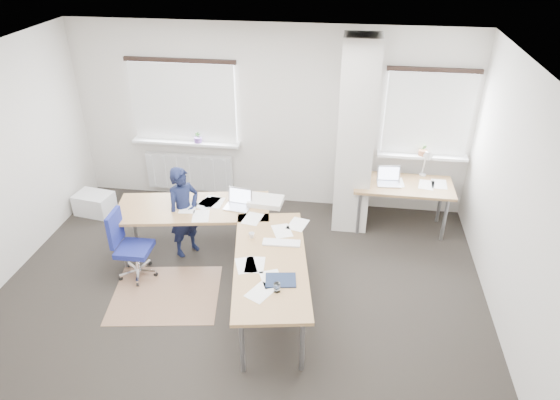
# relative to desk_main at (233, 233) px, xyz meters

# --- Properties ---
(ground) EXTENTS (6.00, 6.00, 0.00)m
(ground) POSITION_rel_desk_main_xyz_m (0.12, -0.42, -0.69)
(ground) COLOR black
(ground) RESTS_ON ground
(room_shell) EXTENTS (6.04, 5.04, 2.82)m
(room_shell) POSITION_rel_desk_main_xyz_m (0.30, 0.04, 1.05)
(room_shell) COLOR silver
(room_shell) RESTS_ON ground
(floor_mat) EXTENTS (1.45, 1.28, 0.01)m
(floor_mat) POSITION_rel_desk_main_xyz_m (-0.78, -0.44, -0.69)
(floor_mat) COLOR #88634A
(floor_mat) RESTS_ON ground
(white_crate) EXTENTS (0.60, 0.46, 0.33)m
(white_crate) POSITION_rel_desk_main_xyz_m (-2.52, 1.28, -0.53)
(white_crate) COLOR white
(white_crate) RESTS_ON ground
(desk_main) EXTENTS (2.82, 2.63, 0.96)m
(desk_main) POSITION_rel_desk_main_xyz_m (0.00, 0.00, 0.00)
(desk_main) COLOR #986441
(desk_main) RESTS_ON ground
(desk_side) EXTENTS (1.40, 0.75, 1.22)m
(desk_side) POSITION_rel_desk_main_xyz_m (2.15, 1.53, -0.01)
(desk_side) COLOR #986441
(desk_side) RESTS_ON ground
(task_chair) EXTENTS (0.51, 0.50, 0.93)m
(task_chair) POSITION_rel_desk_main_xyz_m (-1.29, -0.11, -0.43)
(task_chair) COLOR navy
(task_chair) RESTS_ON ground
(person) EXTENTS (0.53, 0.56, 1.28)m
(person) POSITION_rel_desk_main_xyz_m (-0.77, 0.49, -0.05)
(person) COLOR black
(person) RESTS_ON ground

